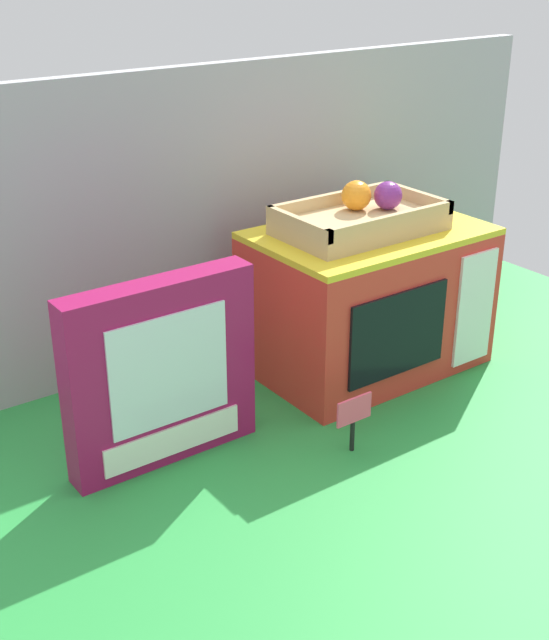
% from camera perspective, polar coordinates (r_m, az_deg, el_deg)
% --- Properties ---
extents(ground_plane, '(1.70, 1.70, 0.00)m').
position_cam_1_polar(ground_plane, '(1.60, 2.20, -4.86)').
color(ground_plane, green).
rests_on(ground_plane, ground).
extents(display_back_panel, '(1.61, 0.03, 0.57)m').
position_cam_1_polar(display_back_panel, '(1.71, -3.59, 7.34)').
color(display_back_panel, '#A0A3A8').
rests_on(display_back_panel, ground).
extents(toy_microwave, '(0.43, 0.29, 0.28)m').
position_cam_1_polar(toy_microwave, '(1.66, 6.20, 1.40)').
color(toy_microwave, red).
rests_on(toy_microwave, ground).
extents(food_groups_crate, '(0.30, 0.18, 0.09)m').
position_cam_1_polar(food_groups_crate, '(1.60, 5.85, 6.79)').
color(food_groups_crate, tan).
rests_on(food_groups_crate, toy_microwave).
extents(cookie_set_box, '(0.32, 0.06, 0.31)m').
position_cam_1_polar(cookie_set_box, '(1.35, -7.54, -3.53)').
color(cookie_set_box, '#99144C').
rests_on(cookie_set_box, ground).
extents(price_sign, '(0.07, 0.01, 0.10)m').
position_cam_1_polar(price_sign, '(1.40, 5.31, -6.37)').
color(price_sign, black).
rests_on(price_sign, ground).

